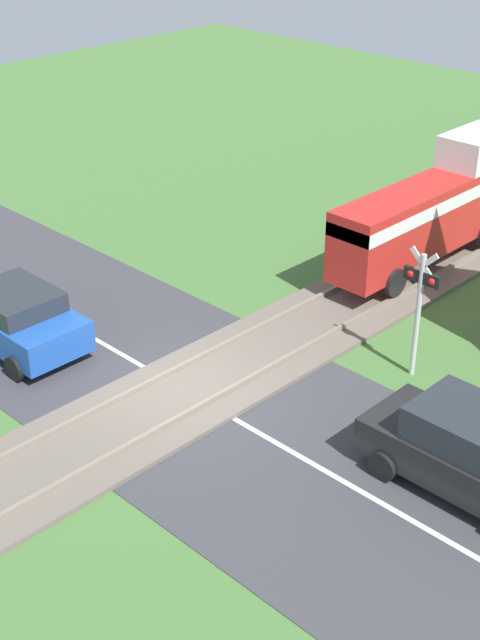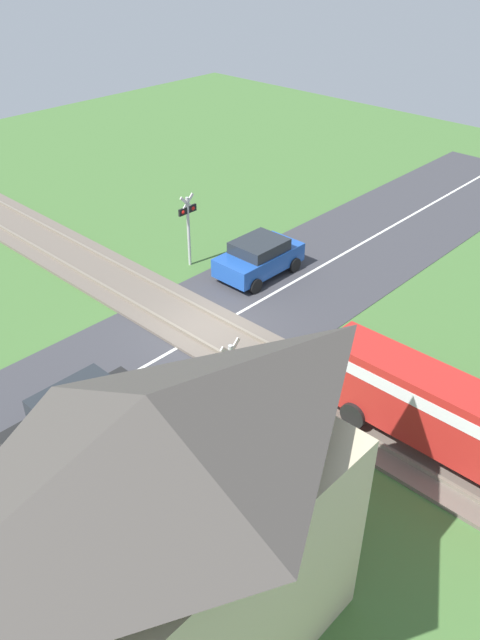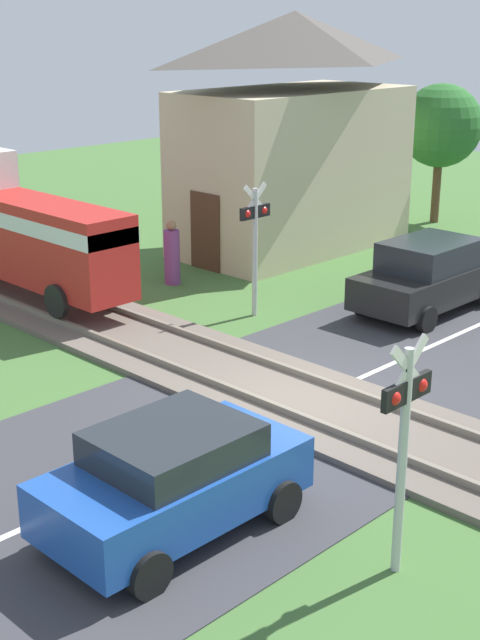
% 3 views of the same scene
% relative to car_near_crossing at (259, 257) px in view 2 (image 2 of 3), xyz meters
% --- Properties ---
extents(ground_plane, '(60.00, 60.00, 0.00)m').
position_rel_car_near_crossing_xyz_m(ground_plane, '(4.31, 1.44, -0.79)').
color(ground_plane, '#426B33').
extents(road_surface, '(48.00, 6.40, 0.02)m').
position_rel_car_near_crossing_xyz_m(road_surface, '(4.31, 1.44, -0.78)').
color(road_surface, '#38383D').
rests_on(road_surface, ground_plane).
extents(track_bed, '(2.80, 48.00, 0.24)m').
position_rel_car_near_crossing_xyz_m(track_bed, '(4.31, 1.44, -0.72)').
color(track_bed, '#665B51').
rests_on(track_bed, ground_plane).
extents(car_near_crossing, '(3.61, 1.95, 1.50)m').
position_rel_car_near_crossing_xyz_m(car_near_crossing, '(0.00, 0.00, 0.00)').
color(car_near_crossing, '#1E4CA8').
rests_on(car_near_crossing, ground_plane).
extents(car_far_side, '(4.05, 1.90, 1.68)m').
position_rel_car_near_crossing_xyz_m(car_far_side, '(10.36, 2.88, 0.07)').
color(car_far_side, black).
rests_on(car_far_side, ground_plane).
extents(crossing_signal_west_approach, '(0.90, 0.18, 3.06)m').
position_rel_car_near_crossing_xyz_m(crossing_signal_west_approach, '(1.32, -2.64, 1.17)').
color(crossing_signal_west_approach, '#B7B7B7').
rests_on(crossing_signal_west_approach, ground_plane).
extents(crossing_signal_east_approach, '(0.90, 0.18, 3.06)m').
position_rel_car_near_crossing_xyz_m(crossing_signal_east_approach, '(7.29, 5.52, 1.17)').
color(crossing_signal_east_approach, '#B7B7B7').
rests_on(crossing_signal_east_approach, ground_plane).
extents(station_building, '(7.48, 3.87, 6.68)m').
position_rel_car_near_crossing_xyz_m(station_building, '(12.66, 9.17, 2.47)').
color(station_building, '#C6B793').
rests_on(station_building, ground_plane).
extents(pedestrian_by_station, '(0.41, 0.41, 1.66)m').
position_rel_car_near_crossing_xyz_m(pedestrian_by_station, '(7.65, 8.79, -0.04)').
color(pedestrian_by_station, '#7F3D84').
rests_on(pedestrian_by_station, ground_plane).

